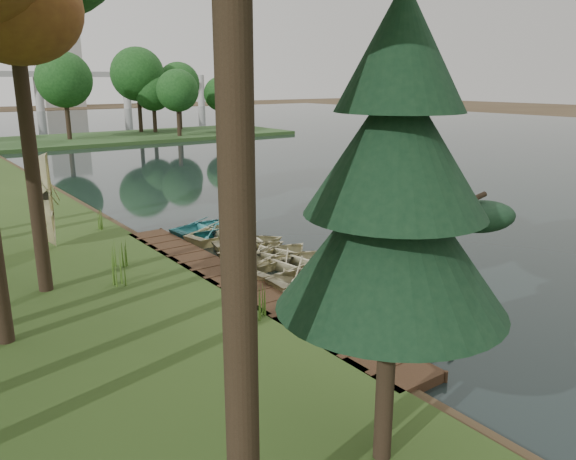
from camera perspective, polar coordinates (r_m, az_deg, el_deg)
ground at (r=19.86m, az=-1.08°, el=-5.15°), size 300.00×300.00×0.00m
water at (r=54.28m, az=12.93°, el=7.44°), size 130.00×200.00×0.05m
boardwalk at (r=19.00m, az=-5.05°, el=-5.69°), size 1.60×16.00×0.30m
peninsula at (r=68.22m, az=-20.32°, el=8.55°), size 50.00×14.00×0.45m
far_trees at (r=67.05m, az=-23.61°, el=13.47°), size 45.60×5.60×8.80m
building_a at (r=160.53m, az=-22.25°, el=14.74°), size 10.00×8.00×18.00m
rowboat_0 at (r=16.30m, az=14.82°, el=-8.78°), size 3.76×2.91×0.72m
rowboat_1 at (r=16.79m, az=11.12°, el=-7.89°), size 3.60×2.82×0.68m
rowboat_2 at (r=17.71m, az=9.09°, el=-6.60°), size 3.80×3.31×0.66m
rowboat_3 at (r=18.65m, az=4.64°, el=-5.10°), size 4.35×3.51×0.80m
rowboat_4 at (r=19.29m, az=3.33°, el=-4.38°), size 3.97×2.92×0.80m
rowboat_5 at (r=20.42m, az=0.38°, el=-3.23°), size 4.24×3.31×0.80m
rowboat_6 at (r=21.57m, az=-0.99°, el=-2.37°), size 3.96×3.32×0.70m
rowboat_7 at (r=22.38m, az=-3.41°, el=-1.84°), size 3.21×2.40×0.63m
rowboat_8 at (r=23.45m, az=-3.97°, el=-1.06°), size 3.43×2.78×0.63m
rowboat_9 at (r=24.86m, az=-6.30°, el=0.04°), size 4.43×3.59×0.81m
rowboat_10 at (r=25.72m, az=-7.70°, el=0.48°), size 4.00×2.98×0.79m
stored_rowboat at (r=24.52m, az=-22.78°, el=-0.72°), size 4.39×3.69×0.78m
pine_tree at (r=9.00m, az=10.83°, el=4.31°), size 3.80×3.80×7.98m
reeds_0 at (r=16.01m, az=-2.84°, el=-7.19°), size 0.60×0.60×1.00m
reeds_1 at (r=21.21m, az=-16.74°, el=-2.30°), size 0.60×0.60×0.93m
reeds_2 at (r=19.26m, az=-16.76°, el=-3.70°), size 0.60×0.60×1.15m
reeds_3 at (r=26.71m, az=-18.88°, el=1.00°), size 0.60×0.60×0.89m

